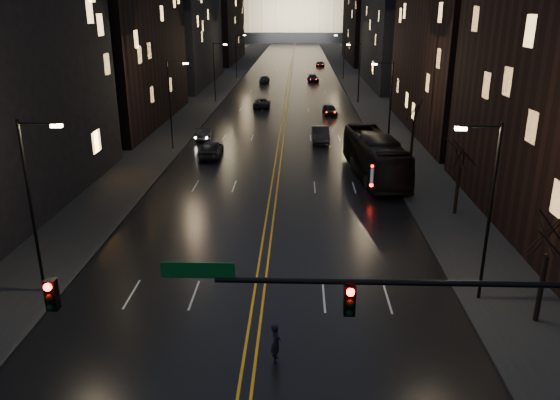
# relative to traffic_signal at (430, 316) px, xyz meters

# --- Properties ---
(road) EXTENTS (20.00, 320.00, 0.02)m
(road) POSITION_rel_traffic_signal_xyz_m (-5.91, 130.00, -5.09)
(road) COLOR black
(road) RESTS_ON ground
(sidewalk_left) EXTENTS (8.00, 320.00, 0.16)m
(sidewalk_left) POSITION_rel_traffic_signal_xyz_m (-19.91, 130.00, -5.02)
(sidewalk_left) COLOR black
(sidewalk_left) RESTS_ON ground
(sidewalk_right) EXTENTS (8.00, 320.00, 0.16)m
(sidewalk_right) POSITION_rel_traffic_signal_xyz_m (8.09, 130.00, -5.02)
(sidewalk_right) COLOR black
(sidewalk_right) RESTS_ON ground
(center_line) EXTENTS (0.62, 320.00, 0.01)m
(center_line) POSITION_rel_traffic_signal_xyz_m (-5.91, 130.00, -5.08)
(center_line) COLOR orange
(center_line) RESTS_ON road
(building_left_mid) EXTENTS (12.00, 30.00, 28.00)m
(building_left_mid) POSITION_rel_traffic_signal_xyz_m (-26.91, 54.00, 8.90)
(building_left_mid) COLOR black
(building_left_mid) RESTS_ON ground
(building_left_far) EXTENTS (12.00, 34.00, 20.00)m
(building_left_far) POSITION_rel_traffic_signal_xyz_m (-26.91, 92.00, 4.90)
(building_left_far) COLOR black
(building_left_far) RESTS_ON ground
(building_left_dist) EXTENTS (12.00, 40.00, 24.00)m
(building_left_dist) POSITION_rel_traffic_signal_xyz_m (-26.91, 140.00, 6.90)
(building_left_dist) COLOR black
(building_left_dist) RESTS_ON ground
(building_right_mid) EXTENTS (12.00, 34.00, 26.00)m
(building_right_mid) POSITION_rel_traffic_signal_xyz_m (15.09, 92.00, 7.90)
(building_right_mid) COLOR black
(building_right_mid) RESTS_ON ground
(building_right_dist) EXTENTS (12.00, 40.00, 22.00)m
(building_right_dist) POSITION_rel_traffic_signal_xyz_m (15.09, 140.00, 5.90)
(building_right_dist) COLOR black
(building_right_dist) RESTS_ON ground
(capitol) EXTENTS (90.00, 50.00, 58.50)m
(capitol) POSITION_rel_traffic_signal_xyz_m (-5.91, 250.00, 12.05)
(capitol) COLOR black
(capitol) RESTS_ON ground
(traffic_signal) EXTENTS (17.29, 0.45, 7.00)m
(traffic_signal) POSITION_rel_traffic_signal_xyz_m (0.00, 0.00, 0.00)
(traffic_signal) COLOR black
(traffic_signal) RESTS_ON ground
(streetlamp_right_near) EXTENTS (2.13, 0.25, 9.00)m
(streetlamp_right_near) POSITION_rel_traffic_signal_xyz_m (4.91, 10.00, -0.02)
(streetlamp_right_near) COLOR black
(streetlamp_right_near) RESTS_ON ground
(streetlamp_left_near) EXTENTS (2.13, 0.25, 9.00)m
(streetlamp_left_near) POSITION_rel_traffic_signal_xyz_m (-16.72, 10.00, -0.02)
(streetlamp_left_near) COLOR black
(streetlamp_left_near) RESTS_ON ground
(streetlamp_right_mid) EXTENTS (2.13, 0.25, 9.00)m
(streetlamp_right_mid) POSITION_rel_traffic_signal_xyz_m (4.91, 40.00, -0.02)
(streetlamp_right_mid) COLOR black
(streetlamp_right_mid) RESTS_ON ground
(streetlamp_left_mid) EXTENTS (2.13, 0.25, 9.00)m
(streetlamp_left_mid) POSITION_rel_traffic_signal_xyz_m (-16.72, 40.00, -0.02)
(streetlamp_left_mid) COLOR black
(streetlamp_left_mid) RESTS_ON ground
(streetlamp_right_far) EXTENTS (2.13, 0.25, 9.00)m
(streetlamp_right_far) POSITION_rel_traffic_signal_xyz_m (4.91, 70.00, -0.02)
(streetlamp_right_far) COLOR black
(streetlamp_right_far) RESTS_ON ground
(streetlamp_left_far) EXTENTS (2.13, 0.25, 9.00)m
(streetlamp_left_far) POSITION_rel_traffic_signal_xyz_m (-16.72, 70.00, -0.02)
(streetlamp_left_far) COLOR black
(streetlamp_left_far) RESTS_ON ground
(streetlamp_right_dist) EXTENTS (2.13, 0.25, 9.00)m
(streetlamp_right_dist) POSITION_rel_traffic_signal_xyz_m (4.91, 100.00, -0.02)
(streetlamp_right_dist) COLOR black
(streetlamp_right_dist) RESTS_ON ground
(streetlamp_left_dist) EXTENTS (2.13, 0.25, 9.00)m
(streetlamp_left_dist) POSITION_rel_traffic_signal_xyz_m (-16.72, 100.00, -0.02)
(streetlamp_left_dist) COLOR black
(streetlamp_left_dist) RESTS_ON ground
(tree_right_near) EXTENTS (2.40, 2.40, 6.65)m
(tree_right_near) POSITION_rel_traffic_signal_xyz_m (7.09, 8.00, -0.58)
(tree_right_near) COLOR black
(tree_right_near) RESTS_ON ground
(tree_right_mid) EXTENTS (2.40, 2.40, 6.65)m
(tree_right_mid) POSITION_rel_traffic_signal_xyz_m (7.09, 22.00, -0.58)
(tree_right_mid) COLOR black
(tree_right_mid) RESTS_ON ground
(tree_right_far) EXTENTS (2.40, 2.40, 6.65)m
(tree_right_far) POSITION_rel_traffic_signal_xyz_m (7.09, 38.00, -0.58)
(tree_right_far) COLOR black
(tree_right_far) RESTS_ON ground
(bus) EXTENTS (4.45, 13.31, 3.64)m
(bus) POSITION_rel_traffic_signal_xyz_m (2.59, 31.31, -3.28)
(bus) COLOR black
(bus) RESTS_ON ground
(oncoming_car_a) EXTENTS (2.07, 5.02, 1.70)m
(oncoming_car_a) POSITION_rel_traffic_signal_xyz_m (-12.52, 37.28, -4.25)
(oncoming_car_a) COLOR black
(oncoming_car_a) RESTS_ON ground
(oncoming_car_b) EXTENTS (1.92, 4.46, 1.43)m
(oncoming_car_b) POSITION_rel_traffic_signal_xyz_m (-14.41, 44.66, -4.39)
(oncoming_car_b) COLOR black
(oncoming_car_b) RESTS_ON ground
(oncoming_car_c) EXTENTS (2.35, 4.93, 1.36)m
(oncoming_car_c) POSITION_rel_traffic_signal_xyz_m (-9.41, 65.97, -4.42)
(oncoming_car_c) COLOR black
(oncoming_car_c) RESTS_ON ground
(oncoming_car_d) EXTENTS (1.99, 4.76, 1.37)m
(oncoming_car_d) POSITION_rel_traffic_signal_xyz_m (-10.76, 94.11, -4.42)
(oncoming_car_d) COLOR black
(oncoming_car_d) RESTS_ON ground
(receding_car_a) EXTENTS (1.85, 5.13, 1.68)m
(receding_car_a) POSITION_rel_traffic_signal_xyz_m (-1.59, 43.91, -4.26)
(receding_car_a) COLOR black
(receding_car_a) RESTS_ON ground
(receding_car_b) EXTENTS (2.10, 4.37, 1.44)m
(receding_car_b) POSITION_rel_traffic_signal_xyz_m (0.27, 60.14, -4.38)
(receding_car_b) COLOR black
(receding_car_b) RESTS_ON ground
(receding_car_c) EXTENTS (2.41, 4.90, 1.37)m
(receding_car_c) POSITION_rel_traffic_signal_xyz_m (-1.19, 95.75, -4.42)
(receding_car_c) COLOR black
(receding_car_c) RESTS_ON ground
(receding_car_d) EXTENTS (2.27, 4.68, 1.28)m
(receding_car_d) POSITION_rel_traffic_signal_xyz_m (1.30, 126.15, -4.46)
(receding_car_d) COLOR black
(receding_car_d) RESTS_ON ground
(pedestrian_a) EXTENTS (0.42, 0.63, 1.72)m
(pedestrian_a) POSITION_rel_traffic_signal_xyz_m (-4.81, 4.72, -4.24)
(pedestrian_a) COLOR black
(pedestrian_a) RESTS_ON ground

